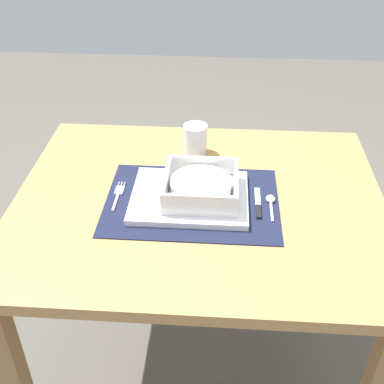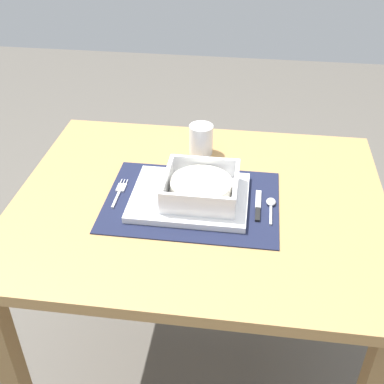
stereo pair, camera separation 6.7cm
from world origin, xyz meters
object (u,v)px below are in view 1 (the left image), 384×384
object	(u,v)px
spoon	(271,201)
butter_knife	(258,205)
dining_table	(199,229)
porridge_bowl	(201,187)
fork	(118,194)
drinking_glass	(195,141)

from	to	relation	value
spoon	butter_knife	bearing A→B (deg)	-149.95
dining_table	porridge_bowl	world-z (taller)	porridge_bowl
porridge_bowl	fork	xyz separation A→B (m)	(-0.21, 0.01, -0.04)
spoon	drinking_glass	size ratio (longest dim) A/B	1.25
fork	butter_knife	size ratio (longest dim) A/B	1.00
fork	butter_knife	world-z (taller)	butter_knife
dining_table	fork	distance (m)	0.23
dining_table	drinking_glass	bearing A→B (deg)	95.86
spoon	butter_knife	world-z (taller)	spoon
fork	drinking_glass	size ratio (longest dim) A/B	1.46
porridge_bowl	spoon	distance (m)	0.18
dining_table	fork	bearing A→B (deg)	-179.96
spoon	drinking_glass	distance (m)	0.32
drinking_glass	porridge_bowl	bearing A→B (deg)	-83.15
drinking_glass	butter_knife	bearing A→B (deg)	-55.98
porridge_bowl	drinking_glass	distance (m)	0.24
drinking_glass	spoon	bearing A→B (deg)	-49.50
dining_table	fork	world-z (taller)	fork
fork	butter_knife	distance (m)	0.36
fork	butter_knife	bearing A→B (deg)	-7.96
dining_table	spoon	bearing A→B (deg)	-2.19
dining_table	spoon	size ratio (longest dim) A/B	8.71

